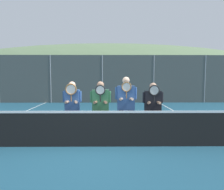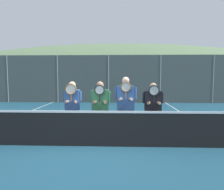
% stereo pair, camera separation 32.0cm
% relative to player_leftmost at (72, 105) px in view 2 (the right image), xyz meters
% --- Properties ---
extents(ground_plane, '(120.00, 120.00, 0.00)m').
position_rel_player_leftmost_xyz_m(ground_plane, '(0.57, -0.65, -1.02)').
color(ground_plane, navy).
extents(hill_distant, '(92.51, 51.39, 17.99)m').
position_rel_player_leftmost_xyz_m(hill_distant, '(0.57, 47.42, -1.02)').
color(hill_distant, '#5B7551').
rests_on(hill_distant, ground_plane).
extents(clubhouse_building, '(20.65, 5.50, 3.70)m').
position_rel_player_leftmost_xyz_m(clubhouse_building, '(-0.51, 15.79, 0.85)').
color(clubhouse_building, tan).
rests_on(clubhouse_building, ground_plane).
extents(fence_back, '(21.62, 0.06, 3.31)m').
position_rel_player_leftmost_xyz_m(fence_back, '(0.57, 8.89, 0.64)').
color(fence_back, gray).
rests_on(fence_back, ground_plane).
extents(tennis_net, '(10.65, 0.09, 1.06)m').
position_rel_player_leftmost_xyz_m(tennis_net, '(0.57, -0.65, -0.52)').
color(tennis_net, gray).
rests_on(tennis_net, ground_plane).
extents(court_line_left_sideline, '(0.05, 16.00, 0.01)m').
position_rel_player_leftmost_xyz_m(court_line_left_sideline, '(-3.39, 2.35, -1.01)').
color(court_line_left_sideline, white).
rests_on(court_line_left_sideline, ground_plane).
extents(court_line_right_sideline, '(0.05, 16.00, 0.01)m').
position_rel_player_leftmost_xyz_m(court_line_right_sideline, '(4.53, 2.35, -1.01)').
color(court_line_right_sideline, white).
rests_on(court_line_right_sideline, ground_plane).
extents(player_leftmost, '(0.55, 0.34, 1.72)m').
position_rel_player_leftmost_xyz_m(player_leftmost, '(0.00, 0.00, 0.00)').
color(player_leftmost, black).
rests_on(player_leftmost, ground_plane).
extents(player_center_left, '(0.61, 0.34, 1.72)m').
position_rel_player_leftmost_xyz_m(player_center_left, '(0.83, -0.11, 0.00)').
color(player_center_left, '#232838').
rests_on(player_center_left, ground_plane).
extents(player_center_right, '(0.63, 0.34, 1.85)m').
position_rel_player_leftmost_xyz_m(player_center_right, '(1.57, -0.05, 0.08)').
color(player_center_right, white).
rests_on(player_center_right, ground_plane).
extents(player_rightmost, '(0.61, 0.34, 1.68)m').
position_rel_player_leftmost_xyz_m(player_rightmost, '(2.36, -0.01, -0.02)').
color(player_rightmost, white).
rests_on(player_rightmost, ground_plane).
extents(car_far_left, '(4.12, 2.06, 1.82)m').
position_rel_player_leftmost_xyz_m(car_far_left, '(-5.73, 11.88, -0.09)').
color(car_far_left, slate).
rests_on(car_far_left, ground_plane).
extents(car_left_of_center, '(4.27, 2.08, 1.90)m').
position_rel_player_leftmost_xyz_m(car_left_of_center, '(-0.71, 11.57, -0.06)').
color(car_left_of_center, silver).
rests_on(car_left_of_center, ground_plane).
extents(car_center, '(4.05, 1.95, 1.79)m').
position_rel_player_leftmost_xyz_m(car_center, '(4.29, 11.87, -0.11)').
color(car_center, '#285638').
rests_on(car_center, ground_plane).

